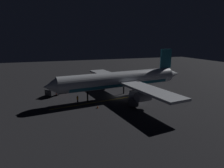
{
  "coord_description": "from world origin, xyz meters",
  "views": [
    {
      "loc": [
        -44.75,
        17.83,
        14.33
      ],
      "look_at": [
        0.0,
        2.0,
        3.5
      ],
      "focal_mm": 31.9,
      "sensor_mm": 36.0,
      "label": 1
    }
  ],
  "objects_px": {
    "catering_truck": "(134,99)",
    "baggage_truck": "(56,90)",
    "traffic_cone_near_left": "(78,91)",
    "airliner": "(122,80)",
    "traffic_cone_near_right": "(98,107)",
    "ground_crew_worker": "(78,99)"
  },
  "relations": [
    {
      "from": "ground_crew_worker",
      "to": "airliner",
      "type": "bearing_deg",
      "value": -83.27
    },
    {
      "from": "baggage_truck",
      "to": "traffic_cone_near_right",
      "type": "relative_size",
      "value": 10.68
    },
    {
      "from": "baggage_truck",
      "to": "ground_crew_worker",
      "type": "bearing_deg",
      "value": -156.3
    },
    {
      "from": "airliner",
      "to": "traffic_cone_near_left",
      "type": "bearing_deg",
      "value": 48.21
    },
    {
      "from": "catering_truck",
      "to": "ground_crew_worker",
      "type": "bearing_deg",
      "value": 66.96
    },
    {
      "from": "airliner",
      "to": "catering_truck",
      "type": "relative_size",
      "value": 6.14
    },
    {
      "from": "airliner",
      "to": "catering_truck",
      "type": "height_order",
      "value": "airliner"
    },
    {
      "from": "traffic_cone_near_left",
      "to": "traffic_cone_near_right",
      "type": "bearing_deg",
      "value": -174.03
    },
    {
      "from": "catering_truck",
      "to": "traffic_cone_near_left",
      "type": "bearing_deg",
      "value": 33.59
    },
    {
      "from": "baggage_truck",
      "to": "traffic_cone_near_right",
      "type": "distance_m",
      "value": 15.84
    },
    {
      "from": "baggage_truck",
      "to": "ground_crew_worker",
      "type": "height_order",
      "value": "baggage_truck"
    },
    {
      "from": "ground_crew_worker",
      "to": "traffic_cone_near_right",
      "type": "distance_m",
      "value": 5.99
    },
    {
      "from": "baggage_truck",
      "to": "traffic_cone_near_left",
      "type": "xyz_separation_m",
      "value": [
        0.82,
        -5.8,
        -0.95
      ]
    },
    {
      "from": "baggage_truck",
      "to": "traffic_cone_near_right",
      "type": "height_order",
      "value": "baggage_truck"
    },
    {
      "from": "traffic_cone_near_right",
      "to": "baggage_truck",
      "type": "bearing_deg",
      "value": 27.7
    },
    {
      "from": "ground_crew_worker",
      "to": "traffic_cone_near_left",
      "type": "bearing_deg",
      "value": -10.39
    },
    {
      "from": "airliner",
      "to": "ground_crew_worker",
      "type": "distance_m",
      "value": 11.97
    },
    {
      "from": "catering_truck",
      "to": "baggage_truck",
      "type": "bearing_deg",
      "value": 48.13
    },
    {
      "from": "airliner",
      "to": "traffic_cone_near_left",
      "type": "relative_size",
      "value": 69.05
    },
    {
      "from": "baggage_truck",
      "to": "ground_crew_worker",
      "type": "relative_size",
      "value": 3.38
    },
    {
      "from": "airliner",
      "to": "baggage_truck",
      "type": "xyz_separation_m",
      "value": [
        7.73,
        15.37,
        -3.12
      ]
    },
    {
      "from": "traffic_cone_near_right",
      "to": "traffic_cone_near_left",
      "type": "bearing_deg",
      "value": 5.97
    }
  ]
}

